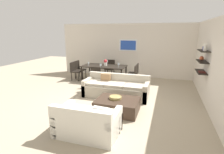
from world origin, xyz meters
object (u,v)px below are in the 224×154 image
object	(u,v)px
decorative_bowl	(115,97)
wine_glass_right_near	(118,64)
wine_glass_left_near	(88,63)
coffee_table	(117,106)
dining_table	(104,67)
centerpiece_vase	(105,63)
dining_chair_head	(110,67)
wine_glass_foot	(101,65)
dining_chair_foot	(97,75)
dining_chair_right_near	(133,74)
loveseat_white	(88,123)
dining_chair_left_far	(79,68)
sofa_beige	(116,89)
dining_chair_left_near	(75,70)
dining_chair_right_far	(135,72)
wine_glass_head	(107,61)

from	to	relation	value
decorative_bowl	wine_glass_right_near	xyz separation A→B (m)	(-0.71, 2.87, 0.46)
decorative_bowl	wine_glass_left_near	size ratio (longest dim) A/B	2.28
coffee_table	dining_table	size ratio (longest dim) A/B	0.60
wine_glass_right_near	centerpiece_vase	world-z (taller)	centerpiece_vase
dining_chair_head	wine_glass_foot	world-z (taller)	wine_glass_foot
dining_chair_foot	wine_glass_left_near	size ratio (longest dim) A/B	5.43
decorative_bowl	dining_chair_right_near	world-z (taller)	dining_chair_right_near
loveseat_white	dining_chair_head	distance (m)	5.46
dining_chair_head	wine_glass_foot	bearing A→B (deg)	-90.00
dining_chair_right_near	wine_glass_right_near	distance (m)	0.79
coffee_table	wine_glass_left_near	xyz separation A→B (m)	(-2.25, 2.92, 0.67)
wine_glass_right_near	wine_glass_foot	size ratio (longest dim) A/B	1.11
wine_glass_right_near	dining_chair_head	bearing A→B (deg)	125.31
dining_chair_left_far	sofa_beige	bearing A→B (deg)	-38.72
dining_table	dining_chair_left_far	xyz separation A→B (m)	(-1.42, 0.23, -0.18)
dining_chair_foot	wine_glass_foot	size ratio (longest dim) A/B	5.52
wine_glass_right_near	sofa_beige	bearing A→B (deg)	-77.34
dining_chair_head	dining_chair_left_near	xyz separation A→B (m)	(-1.42, -1.14, 0.00)
sofa_beige	coffee_table	size ratio (longest dim) A/B	1.90
dining_chair_head	centerpiece_vase	distance (m)	0.99
dining_chair_right_far	wine_glass_head	size ratio (longest dim) A/B	4.61
decorative_bowl	dining_chair_right_far	xyz separation A→B (m)	(-0.02, 3.23, 0.08)
loveseat_white	wine_glass_left_near	distance (m)	4.73
coffee_table	dining_chair_right_far	xyz separation A→B (m)	(-0.09, 3.28, 0.31)
dining_chair_left_far	wine_glass_right_near	distance (m)	2.22
dining_table	wine_glass_foot	size ratio (longest dim) A/B	12.75
loveseat_white	dining_chair_right_near	world-z (taller)	dining_chair_right_near
dining_chair_foot	dining_chair_right_near	size ratio (longest dim) A/B	1.00
dining_chair_head	wine_glass_foot	distance (m)	1.40
loveseat_white	wine_glass_head	distance (m)	5.03
wine_glass_left_near	wine_glass_right_near	size ratio (longest dim) A/B	0.92
wine_glass_right_near	centerpiece_vase	size ratio (longest dim) A/B	0.59
dining_chair_right_near	wine_glass_foot	world-z (taller)	wine_glass_foot
coffee_table	dining_chair_right_far	size ratio (longest dim) A/B	1.39
coffee_table	decorative_bowl	xyz separation A→B (m)	(-0.07, 0.05, 0.23)
decorative_bowl	wine_glass_left_near	world-z (taller)	wine_glass_left_near
coffee_table	wine_glass_foot	world-z (taller)	wine_glass_foot
dining_chair_left_near	dining_chair_left_far	bearing A→B (deg)	90.00
coffee_table	dining_chair_left_near	bearing A→B (deg)	136.15
sofa_beige	dining_chair_foot	bearing A→B (deg)	141.25
dining_chair_left_far	coffee_table	bearing A→B (deg)	-48.13
centerpiece_vase	wine_glass_left_near	bearing A→B (deg)	-170.41
wine_glass_right_near	dining_chair_left_far	bearing A→B (deg)	170.72
dining_chair_head	dining_chair_left_near	size ratio (longest dim) A/B	1.00
dining_chair_right_far	loveseat_white	bearing A→B (deg)	-92.82
decorative_bowl	dining_chair_foot	xyz separation A→B (m)	(-1.44, 2.09, 0.08)
loveseat_white	dining_chair_left_far	world-z (taller)	dining_chair_left_far
wine_glass_left_near	wine_glass_head	xyz separation A→B (m)	(0.73, 0.57, 0.03)
dining_table	wine_glass_head	size ratio (longest dim) A/B	10.64
sofa_beige	dining_chair_left_far	size ratio (longest dim) A/B	2.64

